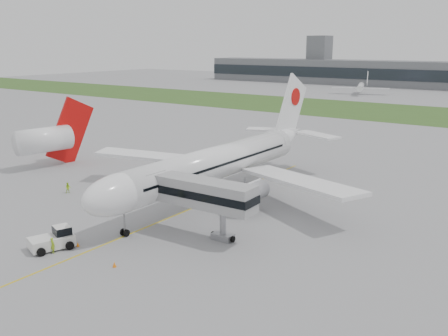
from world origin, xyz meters
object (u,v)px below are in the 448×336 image
Objects in this scene: jet_bridge at (191,192)px; neighbor_aircraft at (48,139)px; airliner at (220,161)px; ground_crew_near at (53,245)px; pushback_tug at (54,239)px.

jet_bridge is 46.13m from neighbor_aircraft.
airliner reaches higher than neighbor_aircraft.
ground_crew_near is (-2.82, -28.22, -4.74)m from airliner.
pushback_tug is (-3.88, -27.18, -4.52)m from airliner.
ground_crew_near is 43.74m from neighbor_aircraft.
jet_bridge is 16.97m from ground_crew_near.
airliner is 38.45m from neighbor_aircraft.
neighbor_aircraft is (-34.44, 24.10, 4.32)m from pushback_tug.
airliner is 27.83m from pushback_tug.
airliner is 15.98m from jet_bridge.
jet_bridge is 8.70× the size of ground_crew_near.
airliner is 29.13× the size of ground_crew_near.
ground_crew_near is at bearing -26.34° from neighbor_aircraft.
ground_crew_near is (-9.14, -13.55, -4.59)m from jet_bridge.
pushback_tug is at bearing -98.13° from airliner.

